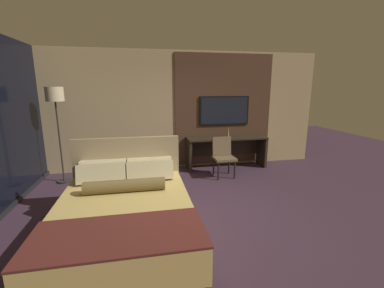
# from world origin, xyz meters

# --- Properties ---
(ground_plane) EXTENTS (16.00, 16.00, 0.00)m
(ground_plane) POSITION_xyz_m (0.00, 0.00, 0.00)
(ground_plane) COLOR #3D2838
(wall_back_tv_panel) EXTENTS (7.20, 0.09, 2.80)m
(wall_back_tv_panel) POSITION_xyz_m (0.17, 2.59, 1.40)
(wall_back_tv_panel) COLOR tan
(wall_back_tv_panel) RESTS_ON ground_plane
(bed) EXTENTS (1.65, 2.23, 1.18)m
(bed) POSITION_xyz_m (-1.07, -0.50, 0.35)
(bed) COLOR #33281E
(bed) RESTS_ON ground_plane
(desk) EXTENTS (1.94, 0.54, 0.77)m
(desk) POSITION_xyz_m (1.20, 2.30, 0.52)
(desk) COLOR #2D2319
(desk) RESTS_ON ground_plane
(tv) EXTENTS (1.26, 0.04, 0.71)m
(tv) POSITION_xyz_m (1.20, 2.52, 1.39)
(tv) COLOR black
(desk_chair) EXTENTS (0.47, 0.47, 0.87)m
(desk_chair) POSITION_xyz_m (0.93, 1.71, 0.51)
(desk_chair) COLOR brown
(desk_chair) RESTS_ON ground_plane
(floor_lamp) EXTENTS (0.34, 0.34, 1.96)m
(floor_lamp) POSITION_xyz_m (-2.48, 1.98, 1.66)
(floor_lamp) COLOR #282623
(floor_lamp) RESTS_ON ground_plane
(vase_tall) EXTENTS (0.07, 0.07, 0.28)m
(vase_tall) POSITION_xyz_m (1.22, 2.26, 0.90)
(vase_tall) COLOR #846647
(vase_tall) RESTS_ON desk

